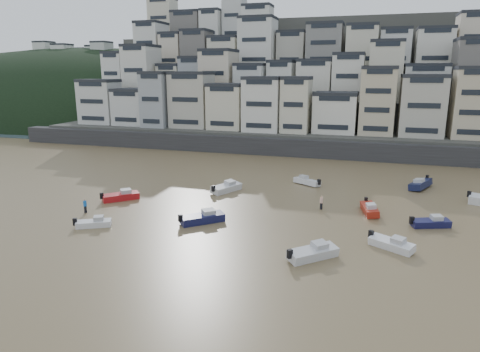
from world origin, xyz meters
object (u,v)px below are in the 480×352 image
(boat_b, at_px, (391,243))
(boat_h, at_px, (307,180))
(boat_i, at_px, (421,183))
(boat_c, at_px, (202,216))
(person_blue, at_px, (85,206))
(boat_f, at_px, (226,187))
(boat_a, at_px, (313,251))
(boat_e, at_px, (370,208))
(boat_j, at_px, (94,222))
(boat_d, at_px, (431,221))
(person_pink, at_px, (321,203))
(boat_k, at_px, (121,195))

(boat_b, distance_m, boat_h, 24.48)
(boat_b, xyz_separation_m, boat_i, (4.80, 24.50, 0.16))
(boat_c, bearing_deg, boat_i, 0.40)
(boat_i, distance_m, person_blue, 46.42)
(boat_c, distance_m, boat_f, 12.98)
(boat_a, distance_m, boat_f, 23.89)
(boat_f, distance_m, person_blue, 19.15)
(boat_e, relative_size, boat_h, 1.07)
(boat_b, bearing_deg, boat_c, -153.95)
(boat_j, bearing_deg, boat_h, 23.47)
(person_blue, bearing_deg, boat_c, 3.35)
(boat_a, relative_size, boat_c, 0.97)
(boat_d, relative_size, boat_f, 0.84)
(person_pink, bearing_deg, boat_h, 106.92)
(boat_d, xyz_separation_m, boat_h, (-15.68, 14.00, 0.01))
(boat_i, height_order, boat_k, boat_i)
(boat_c, relative_size, boat_h, 1.17)
(boat_h, height_order, boat_j, boat_h)
(boat_a, bearing_deg, person_pink, 50.16)
(boat_h, bearing_deg, person_pink, 136.74)
(boat_h, bearing_deg, boat_c, 96.38)
(boat_e, relative_size, boat_i, 0.86)
(boat_a, xyz_separation_m, boat_j, (-24.14, 1.15, -0.17))
(boat_d, distance_m, boat_i, 16.82)
(boat_d, relative_size, boat_h, 0.98)
(boat_d, relative_size, boat_e, 0.91)
(boat_b, relative_size, boat_h, 1.00)
(boat_j, distance_m, person_blue, 5.54)
(boat_h, bearing_deg, boat_b, 147.46)
(boat_a, bearing_deg, boat_f, 84.54)
(boat_b, xyz_separation_m, boat_j, (-31.06, -3.28, -0.08))
(boat_f, distance_m, boat_i, 28.36)
(boat_d, height_order, boat_i, boat_i)
(boat_e, height_order, boat_i, boat_i)
(boat_c, height_order, boat_e, boat_c)
(boat_d, relative_size, boat_k, 0.89)
(boat_c, xyz_separation_m, boat_j, (-10.94, -4.74, -0.19))
(boat_e, relative_size, person_pink, 2.88)
(person_pink, bearing_deg, person_blue, -160.26)
(boat_j, relative_size, person_pink, 2.33)
(boat_i, bearing_deg, boat_d, 22.30)
(boat_a, relative_size, boat_d, 1.16)
(boat_a, distance_m, boat_i, 31.20)
(boat_b, xyz_separation_m, boat_k, (-33.79, 6.41, 0.06))
(boat_i, bearing_deg, boat_b, 12.82)
(boat_d, relative_size, boat_i, 0.79)
(boat_f, distance_m, boat_k, 14.48)
(boat_b, height_order, boat_i, boat_i)
(person_pink, bearing_deg, boat_j, -149.58)
(boat_b, height_order, boat_d, boat_b)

